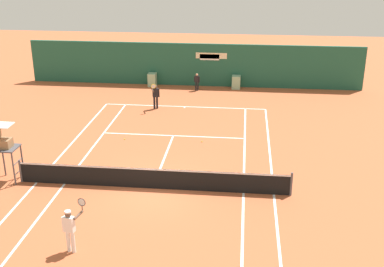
# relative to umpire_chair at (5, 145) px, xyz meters

# --- Properties ---
(ground_plane) EXTENTS (80.00, 80.00, 0.01)m
(ground_plane) POSITION_rel_umpire_chair_xyz_m (6.59, 0.47, -1.73)
(ground_plane) COLOR #B25633
(tennis_net) EXTENTS (12.10, 0.10, 1.07)m
(tennis_net) POSITION_rel_umpire_chair_xyz_m (6.59, -0.10, -1.22)
(tennis_net) COLOR #4C4C51
(tennis_net) RESTS_ON ground_plane
(sponsor_back_wall) EXTENTS (25.00, 1.02, 3.20)m
(sponsor_back_wall) POSITION_rel_umpire_chair_xyz_m (6.60, 16.88, -0.18)
(sponsor_back_wall) COLOR #1E5642
(sponsor_back_wall) RESTS_ON ground_plane
(umpire_chair) EXTENTS (1.00, 1.00, 2.69)m
(umpire_chair) POSITION_rel_umpire_chair_xyz_m (0.00, 0.00, 0.00)
(umpire_chair) COLOR #47474C
(umpire_chair) RESTS_ON ground_plane
(player_on_baseline) EXTENTS (0.50, 0.81, 1.83)m
(player_on_baseline) POSITION_rel_umpire_chair_xyz_m (4.77, 10.96, -0.78)
(player_on_baseline) COLOR black
(player_on_baseline) RESTS_ON ground_plane
(player_near_side) EXTENTS (0.75, 0.68, 1.86)m
(player_near_side) POSITION_rel_umpire_chair_xyz_m (4.66, -5.07, -0.75)
(player_near_side) COLOR white
(player_near_side) RESTS_ON ground_plane
(ball_kid_right_post) EXTENTS (0.42, 0.21, 1.28)m
(ball_kid_right_post) POSITION_rel_umpire_chair_xyz_m (7.01, 15.50, -0.99)
(ball_kid_right_post) COLOR black
(ball_kid_right_post) RESTS_ON ground_plane
(tennis_ball_by_sideline) EXTENTS (0.07, 0.07, 0.07)m
(tennis_ball_by_sideline) POSITION_rel_umpire_chair_xyz_m (4.01, 5.43, -1.70)
(tennis_ball_by_sideline) COLOR #CCE033
(tennis_ball_by_sideline) RESTS_ON ground_plane
(tennis_ball_mid_court) EXTENTS (0.07, 0.07, 0.07)m
(tennis_ball_mid_court) POSITION_rel_umpire_chair_xyz_m (8.28, 5.53, -1.70)
(tennis_ball_mid_court) COLOR #CCE033
(tennis_ball_mid_court) RESTS_ON ground_plane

